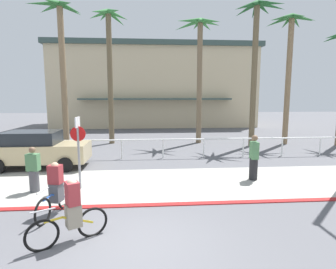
{
  "coord_description": "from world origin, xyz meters",
  "views": [
    {
      "loc": [
        0.25,
        -5.64,
        3.26
      ],
      "look_at": [
        1.16,
        6.0,
        1.62
      ],
      "focal_mm": 29.08,
      "sensor_mm": 36.0,
      "label": 1
    }
  ],
  "objects_px": {
    "palm_tree_3": "(256,38)",
    "pedestrian_1": "(254,159)",
    "cyclist_yellow_0": "(71,212)",
    "pedestrian_0": "(34,172)",
    "palm_tree_4": "(290,48)",
    "car_tan_1": "(37,149)",
    "palm_tree_0": "(61,43)",
    "cyclist_blue_1": "(55,190)",
    "stop_sign_bike_lane": "(78,142)",
    "palm_tree_2": "(199,52)",
    "palm_tree_1": "(110,50)"
  },
  "relations": [
    {
      "from": "car_tan_1",
      "to": "cyclist_blue_1",
      "type": "distance_m",
      "value": 5.73
    },
    {
      "from": "palm_tree_4",
      "to": "cyclist_blue_1",
      "type": "distance_m",
      "value": 16.92
    },
    {
      "from": "palm_tree_4",
      "to": "cyclist_yellow_0",
      "type": "relative_size",
      "value": 5.36
    },
    {
      "from": "palm_tree_4",
      "to": "pedestrian_0",
      "type": "height_order",
      "value": "palm_tree_4"
    },
    {
      "from": "car_tan_1",
      "to": "palm_tree_3",
      "type": "bearing_deg",
      "value": 21.46
    },
    {
      "from": "palm_tree_1",
      "to": "cyclist_yellow_0",
      "type": "xyz_separation_m",
      "value": [
        0.74,
        -13.13,
        -5.64
      ]
    },
    {
      "from": "stop_sign_bike_lane",
      "to": "cyclist_yellow_0",
      "type": "relative_size",
      "value": 1.6
    },
    {
      "from": "palm_tree_3",
      "to": "pedestrian_1",
      "type": "relative_size",
      "value": 5.12
    },
    {
      "from": "palm_tree_2",
      "to": "pedestrian_1",
      "type": "distance_m",
      "value": 10.29
    },
    {
      "from": "palm_tree_0",
      "to": "cyclist_yellow_0",
      "type": "relative_size",
      "value": 5.51
    },
    {
      "from": "pedestrian_0",
      "to": "palm_tree_0",
      "type": "bearing_deg",
      "value": 98.75
    },
    {
      "from": "palm_tree_1",
      "to": "palm_tree_4",
      "type": "height_order",
      "value": "palm_tree_1"
    },
    {
      "from": "palm_tree_4",
      "to": "pedestrian_1",
      "type": "xyz_separation_m",
      "value": [
        -5.34,
        -7.83,
        -5.59
      ]
    },
    {
      "from": "palm_tree_3",
      "to": "car_tan_1",
      "type": "bearing_deg",
      "value": -158.54
    },
    {
      "from": "cyclist_yellow_0",
      "to": "pedestrian_1",
      "type": "xyz_separation_m",
      "value": [
        5.84,
        4.13,
        0.14
      ]
    },
    {
      "from": "pedestrian_1",
      "to": "palm_tree_0",
      "type": "bearing_deg",
      "value": 141.63
    },
    {
      "from": "palm_tree_1",
      "to": "palm_tree_3",
      "type": "bearing_deg",
      "value": -10.58
    },
    {
      "from": "palm_tree_4",
      "to": "cyclist_yellow_0",
      "type": "height_order",
      "value": "palm_tree_4"
    },
    {
      "from": "palm_tree_1",
      "to": "cyclist_blue_1",
      "type": "height_order",
      "value": "palm_tree_1"
    },
    {
      "from": "stop_sign_bike_lane",
      "to": "palm_tree_0",
      "type": "height_order",
      "value": "palm_tree_0"
    },
    {
      "from": "palm_tree_0",
      "to": "cyclist_blue_1",
      "type": "height_order",
      "value": "palm_tree_0"
    },
    {
      "from": "stop_sign_bike_lane",
      "to": "pedestrian_1",
      "type": "xyz_separation_m",
      "value": [
        6.51,
        0.55,
        -0.84
      ]
    },
    {
      "from": "palm_tree_1",
      "to": "palm_tree_2",
      "type": "relative_size",
      "value": 1.06
    },
    {
      "from": "stop_sign_bike_lane",
      "to": "palm_tree_4",
      "type": "distance_m",
      "value": 15.27
    },
    {
      "from": "pedestrian_0",
      "to": "pedestrian_1",
      "type": "bearing_deg",
      "value": 5.18
    },
    {
      "from": "palm_tree_1",
      "to": "pedestrian_0",
      "type": "distance_m",
      "value": 11.32
    },
    {
      "from": "palm_tree_3",
      "to": "cyclist_yellow_0",
      "type": "xyz_separation_m",
      "value": [
        -8.62,
        -11.38,
        -6.2
      ]
    },
    {
      "from": "cyclist_yellow_0",
      "to": "pedestrian_0",
      "type": "xyz_separation_m",
      "value": [
        -2.16,
        3.41,
        0.03
      ]
    },
    {
      "from": "palm_tree_1",
      "to": "pedestrian_0",
      "type": "relative_size",
      "value": 5.68
    },
    {
      "from": "cyclist_yellow_0",
      "to": "pedestrian_0",
      "type": "bearing_deg",
      "value": 122.4
    },
    {
      "from": "palm_tree_1",
      "to": "palm_tree_4",
      "type": "xyz_separation_m",
      "value": [
        11.92,
        -1.17,
        0.09
      ]
    },
    {
      "from": "car_tan_1",
      "to": "pedestrian_1",
      "type": "height_order",
      "value": "pedestrian_1"
    },
    {
      "from": "stop_sign_bike_lane",
      "to": "palm_tree_0",
      "type": "xyz_separation_m",
      "value": [
        -2.73,
        7.86,
        4.77
      ]
    },
    {
      "from": "palm_tree_4",
      "to": "pedestrian_1",
      "type": "distance_m",
      "value": 11.01
    },
    {
      "from": "cyclist_blue_1",
      "to": "car_tan_1",
      "type": "bearing_deg",
      "value": 115.39
    },
    {
      "from": "pedestrian_1",
      "to": "stop_sign_bike_lane",
      "type": "bearing_deg",
      "value": -175.2
    },
    {
      "from": "palm_tree_2",
      "to": "cyclist_blue_1",
      "type": "distance_m",
      "value": 14.04
    },
    {
      "from": "palm_tree_3",
      "to": "pedestrian_0",
      "type": "xyz_separation_m",
      "value": [
        -10.78,
        -7.98,
        -6.18
      ]
    },
    {
      "from": "stop_sign_bike_lane",
      "to": "palm_tree_4",
      "type": "xyz_separation_m",
      "value": [
        11.85,
        8.38,
        4.74
      ]
    },
    {
      "from": "cyclist_blue_1",
      "to": "palm_tree_2",
      "type": "bearing_deg",
      "value": 61.59
    },
    {
      "from": "palm_tree_3",
      "to": "palm_tree_4",
      "type": "relative_size",
      "value": 1.06
    },
    {
      "from": "pedestrian_1",
      "to": "car_tan_1",
      "type": "bearing_deg",
      "value": 164.28
    },
    {
      "from": "car_tan_1",
      "to": "pedestrian_0",
      "type": "height_order",
      "value": "car_tan_1"
    },
    {
      "from": "palm_tree_3",
      "to": "palm_tree_4",
      "type": "height_order",
      "value": "palm_tree_3"
    },
    {
      "from": "palm_tree_0",
      "to": "palm_tree_2",
      "type": "distance_m",
      "value": 8.82
    },
    {
      "from": "palm_tree_4",
      "to": "car_tan_1",
      "type": "distance_m",
      "value": 16.37
    },
    {
      "from": "palm_tree_3",
      "to": "cyclist_yellow_0",
      "type": "relative_size",
      "value": 5.71
    },
    {
      "from": "car_tan_1",
      "to": "cyclist_blue_1",
      "type": "bearing_deg",
      "value": -64.61
    },
    {
      "from": "pedestrian_1",
      "to": "palm_tree_4",
      "type": "bearing_deg",
      "value": 55.71
    },
    {
      "from": "car_tan_1",
      "to": "pedestrian_1",
      "type": "relative_size",
      "value": 2.46
    }
  ]
}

